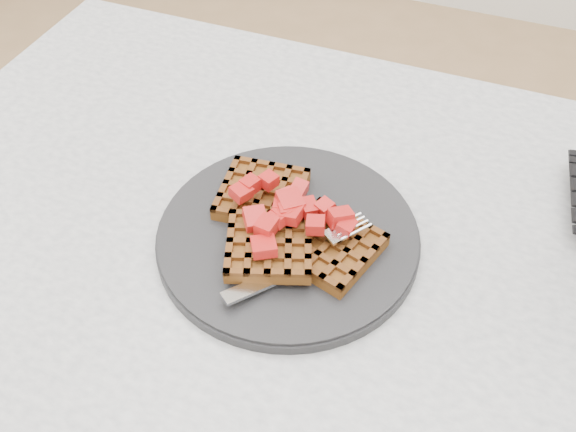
{
  "coord_description": "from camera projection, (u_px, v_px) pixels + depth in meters",
  "views": [
    {
      "loc": [
        0.07,
        -0.41,
        1.28
      ],
      "look_at": [
        -0.09,
        0.02,
        0.79
      ],
      "focal_mm": 40.0,
      "sensor_mm": 36.0,
      "label": 1
    }
  ],
  "objects": [
    {
      "name": "fork",
      "position": [
        308.0,
        260.0,
        0.65
      ],
      "size": [
        0.13,
        0.16,
        0.02
      ],
      "primitive_type": null,
      "rotation": [
        0.0,
        0.0,
        -0.63
      ],
      "color": "silver",
      "rests_on": "plate"
    },
    {
      "name": "plate",
      "position": [
        288.0,
        236.0,
        0.69
      ],
      "size": [
        0.28,
        0.28,
        0.02
      ],
      "primitive_type": "cylinder",
      "color": "black",
      "rests_on": "table"
    },
    {
      "name": "waffles",
      "position": [
        287.0,
        227.0,
        0.68
      ],
      "size": [
        0.2,
        0.18,
        0.03
      ],
      "color": "brown",
      "rests_on": "plate"
    },
    {
      "name": "strawberry_pile",
      "position": [
        288.0,
        207.0,
        0.66
      ],
      "size": [
        0.15,
        0.15,
        0.02
      ],
      "primitive_type": null,
      "color": "#A00608",
      "rests_on": "waffles"
    },
    {
      "name": "table",
      "position": [
        357.0,
        340.0,
        0.75
      ],
      "size": [
        1.2,
        0.8,
        0.75
      ],
      "color": "silver",
      "rests_on": "ground"
    }
  ]
}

